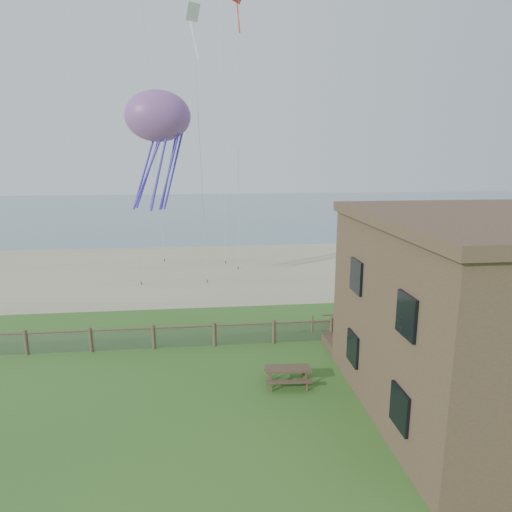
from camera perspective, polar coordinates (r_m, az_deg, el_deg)
name	(u,v)px	position (r m, az deg, el deg)	size (l,w,h in m)	color
ground	(219,411)	(18.15, -4.68, -18.69)	(160.00, 160.00, 0.00)	#336322
sand_beach	(210,269)	(38.70, -5.78, -1.64)	(72.00, 20.00, 0.02)	tan
ocean	(206,209)	(82.08, -6.24, 5.80)	(160.00, 68.00, 0.02)	slate
chainlink_fence	(215,336)	(23.28, -5.21, -9.89)	(36.20, 0.20, 1.25)	brown
motel_deck	(469,338)	(26.15, 25.10, -9.22)	(15.00, 2.00, 0.50)	brown
picnic_table	(288,376)	(19.70, 3.96, -14.70)	(1.87, 1.42, 0.79)	brown
octopus_kite	(159,149)	(30.45, -12.01, 12.93)	(3.83, 2.70, 7.89)	#F82744
kite_white	(193,28)	(30.31, -7.85, 26.38)	(1.01, 0.70, 2.76)	white
kite_red	(239,6)	(34.75, -2.15, 28.77)	(1.12, 0.70, 2.61)	red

